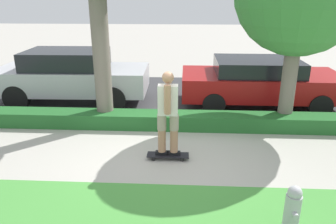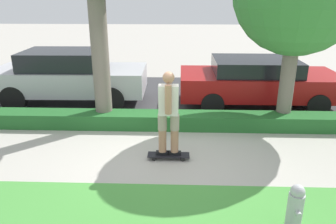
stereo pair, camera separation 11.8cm
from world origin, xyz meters
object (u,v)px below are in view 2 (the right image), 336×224
skateboard (169,155)px  parked_car_middle (258,81)px  parked_car_front (69,76)px  fire_hydrant (295,207)px  skater_person (169,112)px

skateboard → parked_car_middle: parked_car_middle is taller
parked_car_front → fire_hydrant: 7.39m
skater_person → parked_car_front: 4.67m
skateboard → fire_hydrant: fire_hydrant is taller
parked_car_front → parked_car_middle: (5.56, 0.00, -0.10)m
skater_person → fire_hydrant: 2.78m
parked_car_front → parked_car_middle: size_ratio=0.98×
skateboard → skater_person: skater_person is taller
skateboard → parked_car_middle: bearing=54.8°
skateboard → fire_hydrant: 2.72m
parked_car_front → skater_person: bearing=-49.9°
parked_car_middle → fire_hydrant: size_ratio=6.52×
skater_person → parked_car_middle: 4.31m
skater_person → parked_car_middle: bearing=54.8°
parked_car_front → skateboard: bearing=-49.9°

